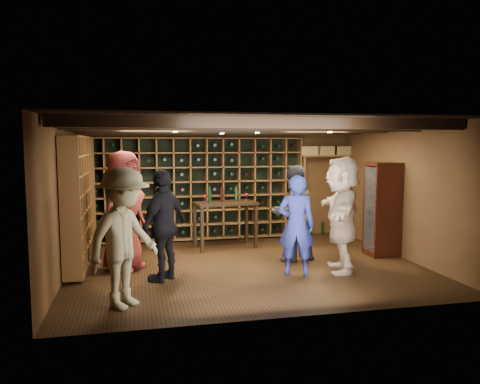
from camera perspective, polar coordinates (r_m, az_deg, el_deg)
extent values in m
plane|color=black|center=(8.31, 0.74, -8.96)|extent=(6.00, 6.00, 0.00)
plane|color=#55381D|center=(10.52, -2.39, 1.10)|extent=(6.00, 0.00, 6.00)
plane|color=#55381D|center=(5.70, 6.56, -3.08)|extent=(6.00, 0.00, 6.00)
plane|color=#55381D|center=(7.95, -20.80, -0.86)|extent=(0.00, 5.00, 5.00)
plane|color=#55381D|center=(9.24, 19.17, 0.10)|extent=(0.00, 5.00, 5.00)
plane|color=black|center=(8.04, 0.76, 8.53)|extent=(6.00, 6.00, 0.00)
cube|color=black|center=(6.49, 4.06, 8.41)|extent=(5.90, 0.18, 0.16)
cube|color=black|center=(7.55, 1.65, 8.08)|extent=(5.90, 0.18, 0.16)
cube|color=black|center=(8.62, -0.17, 7.82)|extent=(5.90, 0.18, 0.16)
cube|color=black|center=(9.70, -1.58, 7.61)|extent=(5.90, 0.18, 0.16)
cylinder|color=black|center=(7.84, -7.88, 7.73)|extent=(0.10, 0.10, 0.10)
cylinder|color=black|center=(8.49, 2.12, 7.64)|extent=(0.10, 0.10, 0.10)
cylinder|color=black|center=(8.19, 10.92, 7.60)|extent=(0.10, 0.10, 0.10)
cylinder|color=black|center=(9.17, -2.21, 7.52)|extent=(0.10, 0.10, 0.10)
cube|color=brown|center=(10.28, -5.10, 0.41)|extent=(4.65, 0.30, 2.20)
cube|color=black|center=(10.28, -5.10, 0.41)|extent=(4.56, 0.02, 2.16)
cube|color=brown|center=(8.75, -18.92, -0.86)|extent=(0.30, 2.65, 2.20)
cube|color=black|center=(8.75, -18.92, -0.86)|extent=(0.29, 0.02, 2.16)
cube|color=brown|center=(10.99, 10.21, 4.36)|extent=(1.15, 0.32, 0.04)
cube|color=brown|center=(11.27, 12.56, -0.35)|extent=(0.05, 0.28, 1.85)
cube|color=brown|center=(10.87, 7.59, -0.48)|extent=(0.05, 0.28, 1.85)
cube|color=tan|center=(10.84, 8.26, 5.00)|extent=(0.40, 0.30, 0.20)
cube|color=tan|center=(11.01, 10.46, 4.98)|extent=(0.40, 0.30, 0.20)
cube|color=tan|center=(11.15, 12.12, 4.96)|extent=(0.40, 0.30, 0.20)
cube|color=black|center=(9.46, 16.82, -7.06)|extent=(0.55, 0.50, 0.10)
cube|color=black|center=(9.31, 16.98, -1.96)|extent=(0.55, 0.50, 1.70)
cube|color=white|center=(9.18, 15.57, -2.02)|extent=(0.01, 0.46, 1.60)
cube|color=black|center=(9.31, 16.98, -1.96)|extent=(0.50, 0.44, 0.02)
sphere|color=#59260C|center=(9.29, 16.89, -1.35)|extent=(0.18, 0.18, 0.18)
imported|color=navy|center=(7.63, 6.87, -4.06)|extent=(0.69, 0.57, 1.64)
imported|color=black|center=(8.56, 6.50, -2.60)|extent=(0.97, 0.83, 1.74)
imported|color=maroon|center=(8.09, -13.99, -2.26)|extent=(1.08, 1.18, 2.02)
imported|color=black|center=(7.37, -9.25, -4.01)|extent=(0.98, 1.06, 1.75)
imported|color=#847C5B|center=(6.27, -14.00, -5.47)|extent=(1.30, 1.34, 1.83)
imported|color=tan|center=(8.00, 12.30, -2.64)|extent=(1.07, 1.88, 1.93)
cube|color=black|center=(9.55, -1.82, -1.38)|extent=(1.34, 0.81, 0.05)
cube|color=black|center=(9.20, -4.65, -4.64)|extent=(0.07, 0.07, 0.90)
cube|color=black|center=(9.59, 1.97, -4.20)|extent=(0.07, 0.07, 0.90)
cube|color=black|center=(9.70, -5.54, -4.11)|extent=(0.07, 0.07, 0.90)
cube|color=black|center=(10.06, 0.79, -3.71)|extent=(0.07, 0.07, 0.90)
cylinder|color=black|center=(9.48, -3.71, -0.43)|extent=(0.07, 0.07, 0.28)
cylinder|color=black|center=(9.56, -2.22, -0.37)|extent=(0.07, 0.07, 0.28)
cylinder|color=black|center=(9.67, -0.46, -0.29)|extent=(0.07, 0.07, 0.28)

